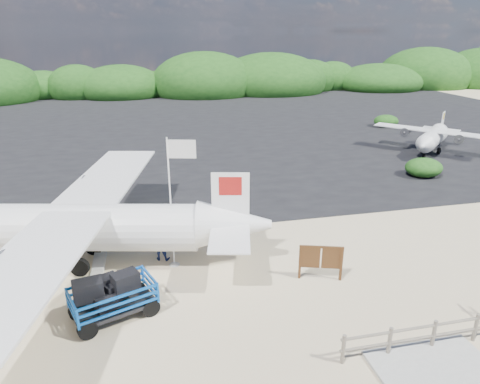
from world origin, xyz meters
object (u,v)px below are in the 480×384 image
(baggage_cart, at_px, (116,317))
(crew_a, at_px, (125,227))
(aircraft_small, at_px, (73,123))
(crew_b, at_px, (160,243))
(signboard, at_px, (319,279))
(aircraft_large, at_px, (272,137))
(flagpole, at_px, (174,265))

(baggage_cart, bearing_deg, crew_a, 66.72)
(crew_a, bearing_deg, aircraft_small, -80.15)
(crew_b, height_order, aircraft_small, crew_b)
(signboard, height_order, aircraft_large, aircraft_large)
(crew_b, distance_m, aircraft_small, 32.44)
(signboard, bearing_deg, crew_a, 165.34)
(baggage_cart, xyz_separation_m, crew_b, (1.75, 3.71, 0.77))
(aircraft_small, bearing_deg, crew_b, 61.92)
(signboard, bearing_deg, aircraft_large, 95.58)
(baggage_cart, bearing_deg, aircraft_large, 41.29)
(baggage_cart, height_order, flagpole, flagpole)
(signboard, distance_m, crew_a, 9.01)
(flagpole, relative_size, aircraft_small, 0.72)
(crew_a, xyz_separation_m, aircraft_small, (-6.21, 29.66, -0.83))
(baggage_cart, distance_m, aircraft_large, 27.83)
(crew_a, height_order, crew_b, crew_a)
(crew_a, distance_m, aircraft_large, 22.95)
(flagpole, height_order, aircraft_small, flagpole)
(signboard, bearing_deg, baggage_cart, -156.79)
(baggage_cart, distance_m, crew_a, 5.62)
(flagpole, relative_size, crew_a, 3.31)
(baggage_cart, relative_size, signboard, 1.64)
(baggage_cart, xyz_separation_m, aircraft_small, (-5.97, 35.21, 0.00))
(baggage_cart, distance_m, flagpole, 3.84)
(flagpole, height_order, crew_b, flagpole)
(crew_b, relative_size, aircraft_large, 0.09)
(crew_a, relative_size, aircraft_large, 0.10)
(crew_b, bearing_deg, aircraft_small, -57.32)
(flagpole, xyz_separation_m, aircraft_small, (-8.23, 32.11, 0.00))
(crew_b, xyz_separation_m, aircraft_large, (11.27, 20.89, -0.77))
(crew_a, xyz_separation_m, crew_b, (1.51, -1.84, -0.06))
(baggage_cart, bearing_deg, signboard, -15.52)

